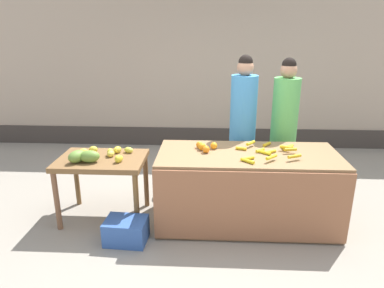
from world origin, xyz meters
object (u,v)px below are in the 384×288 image
at_px(produce_crate, 126,231).
at_px(produce_sack, 173,177).
at_px(vendor_woman_green_shirt, 284,129).
at_px(vendor_woman_blue_shirt, 243,128).

height_order(produce_crate, produce_sack, produce_sack).
xyz_separation_m(produce_crate, produce_sack, (0.38, 1.19, 0.11)).
distance_m(vendor_woman_green_shirt, produce_crate, 2.39).
relative_size(produce_crate, produce_sack, 0.94).
distance_m(vendor_woman_blue_shirt, produce_sack, 1.18).
height_order(vendor_woman_green_shirt, produce_crate, vendor_woman_green_shirt).
height_order(vendor_woman_green_shirt, produce_sack, vendor_woman_green_shirt).
relative_size(vendor_woman_green_shirt, produce_crate, 4.22).
xyz_separation_m(vendor_woman_green_shirt, produce_sack, (-1.48, -0.08, -0.70)).
distance_m(produce_crate, produce_sack, 1.25).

